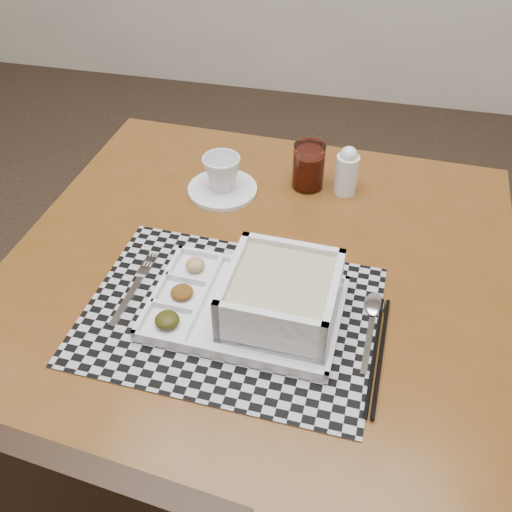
# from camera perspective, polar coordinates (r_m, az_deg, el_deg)

# --- Properties ---
(dining_table) EXTENTS (0.97, 0.97, 0.70)m
(dining_table) POSITION_cam_1_polar(r_m,az_deg,el_deg) (1.10, 0.01, -4.11)
(dining_table) COLOR #57320F
(dining_table) RESTS_ON ground
(placemat) EXTENTS (0.50, 0.38, 0.00)m
(placemat) POSITION_cam_1_polar(r_m,az_deg,el_deg) (0.97, -2.54, -5.87)
(placemat) COLOR #A3A2A9
(placemat) RESTS_ON dining_table
(serving_tray) EXTENTS (0.33, 0.23, 0.10)m
(serving_tray) POSITION_cam_1_polar(r_m,az_deg,el_deg) (0.94, 1.45, -4.45)
(serving_tray) COLOR white
(serving_tray) RESTS_ON placemat
(fork) EXTENTS (0.02, 0.19, 0.00)m
(fork) POSITION_cam_1_polar(r_m,az_deg,el_deg) (1.04, -12.02, -2.94)
(fork) COLOR silver
(fork) RESTS_ON placemat
(spoon) EXTENTS (0.04, 0.18, 0.01)m
(spoon) POSITION_cam_1_polar(r_m,az_deg,el_deg) (0.99, 11.66, -5.33)
(spoon) COLOR silver
(spoon) RESTS_ON placemat
(chopsticks) EXTENTS (0.03, 0.24, 0.01)m
(chopsticks) POSITION_cam_1_polar(r_m,az_deg,el_deg) (0.93, 12.08, -9.56)
(chopsticks) COLOR black
(chopsticks) RESTS_ON placemat
(saucer) EXTENTS (0.15, 0.15, 0.01)m
(saucer) POSITION_cam_1_polar(r_m,az_deg,el_deg) (1.24, -3.36, 6.66)
(saucer) COLOR white
(saucer) RESTS_ON dining_table
(cup) EXTENTS (0.09, 0.09, 0.08)m
(cup) POSITION_cam_1_polar(r_m,az_deg,el_deg) (1.22, -3.44, 8.29)
(cup) COLOR white
(cup) RESTS_ON saucer
(juice_glass) EXTENTS (0.07, 0.07, 0.10)m
(juice_glass) POSITION_cam_1_polar(r_m,az_deg,el_deg) (1.24, 5.27, 8.76)
(juice_glass) COLOR white
(juice_glass) RESTS_ON dining_table
(creamer_bottle) EXTENTS (0.05, 0.05, 0.11)m
(creamer_bottle) POSITION_cam_1_polar(r_m,az_deg,el_deg) (1.22, 9.06, 8.39)
(creamer_bottle) COLOR white
(creamer_bottle) RESTS_ON dining_table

